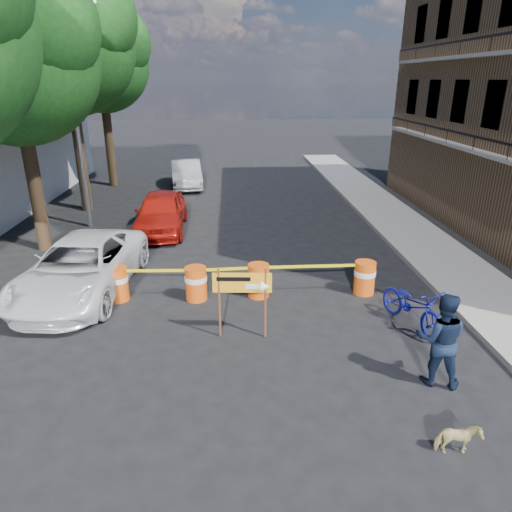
{
  "coord_description": "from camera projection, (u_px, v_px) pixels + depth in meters",
  "views": [
    {
      "loc": [
        -0.47,
        -7.99,
        5.42
      ],
      "look_at": [
        0.13,
        2.58,
        1.3
      ],
      "focal_mm": 32.0,
      "sensor_mm": 36.0,
      "label": 1
    }
  ],
  "objects": [
    {
      "name": "ground",
      "position": [
        257.0,
        360.0,
        9.42
      ],
      "size": [
        120.0,
        120.0,
        0.0
      ],
      "primitive_type": "plane",
      "color": "black",
      "rests_on": "ground"
    },
    {
      "name": "sidewalk_east",
      "position": [
        430.0,
        249.0,
        15.31
      ],
      "size": [
        2.4,
        40.0,
        0.15
      ],
      "primitive_type": "cube",
      "color": "gray",
      "rests_on": "ground"
    },
    {
      "name": "tree_mid_a",
      "position": [
        14.0,
        58.0,
        13.4
      ],
      "size": [
        5.25,
        5.0,
        8.68
      ],
      "color": "#332316",
      "rests_on": "ground"
    },
    {
      "name": "tree_mid_b",
      "position": [
        67.0,
        43.0,
        17.79
      ],
      "size": [
        5.67,
        5.4,
        9.62
      ],
      "color": "#332316",
      "rests_on": "ground"
    },
    {
      "name": "tree_far",
      "position": [
        101.0,
        62.0,
        22.63
      ],
      "size": [
        5.04,
        4.8,
        8.84
      ],
      "color": "#332316",
      "rests_on": "ground"
    },
    {
      "name": "streetlamp",
      "position": [
        76.0,
        110.0,
        16.36
      ],
      "size": [
        1.25,
        0.18,
        8.0
      ],
      "color": "gray",
      "rests_on": "ground"
    },
    {
      "name": "barrel_far_left",
      "position": [
        117.0,
        283.0,
        11.83
      ],
      "size": [
        0.58,
        0.58,
        0.9
      ],
      "color": "#C9510B",
      "rests_on": "ground"
    },
    {
      "name": "barrel_mid_left",
      "position": [
        196.0,
        283.0,
        11.86
      ],
      "size": [
        0.58,
        0.58,
        0.9
      ],
      "color": "#C9510B",
      "rests_on": "ground"
    },
    {
      "name": "barrel_mid_right",
      "position": [
        258.0,
        280.0,
        12.03
      ],
      "size": [
        0.58,
        0.58,
        0.9
      ],
      "color": "#C9510B",
      "rests_on": "ground"
    },
    {
      "name": "barrel_far_right",
      "position": [
        364.0,
        277.0,
        12.2
      ],
      "size": [
        0.58,
        0.58,
        0.9
      ],
      "color": "#C9510B",
      "rests_on": "ground"
    },
    {
      "name": "detour_sign",
      "position": [
        249.0,
        288.0,
        9.84
      ],
      "size": [
        1.28,
        0.25,
        1.65
      ],
      "rotation": [
        0.0,
        0.0,
        -0.07
      ],
      "color": "#592D19",
      "rests_on": "ground"
    },
    {
      "name": "pedestrian",
      "position": [
        441.0,
        339.0,
        8.42
      ],
      "size": [
        1.08,
        0.96,
        1.86
      ],
      "primitive_type": "imported",
      "rotation": [
        0.0,
        0.0,
        2.81
      ],
      "color": "#111C33",
      "rests_on": "ground"
    },
    {
      "name": "bicycle",
      "position": [
        415.0,
        287.0,
        10.37
      ],
      "size": [
        1.02,
        1.24,
        2.02
      ],
      "primitive_type": "imported",
      "rotation": [
        0.0,
        0.0,
        0.35
      ],
      "color": "#161BB5",
      "rests_on": "ground"
    },
    {
      "name": "dog",
      "position": [
        458.0,
        440.0,
        6.96
      ],
      "size": [
        0.65,
        0.3,
        0.55
      ],
      "primitive_type": "imported",
      "rotation": [
        0.0,
        0.0,
        1.57
      ],
      "color": "#D2BF78",
      "rests_on": "ground"
    },
    {
      "name": "suv_white",
      "position": [
        81.0,
        267.0,
        12.17
      ],
      "size": [
        2.92,
        5.44,
        1.45
      ],
      "primitive_type": "imported",
      "rotation": [
        0.0,
        0.0,
        -0.1
      ],
      "color": "white",
      "rests_on": "ground"
    },
    {
      "name": "sedan_red",
      "position": [
        161.0,
        212.0,
        17.18
      ],
      "size": [
        1.85,
        4.38,
        1.48
      ],
      "primitive_type": "imported",
      "rotation": [
        0.0,
        0.0,
        0.02
      ],
      "color": "#A8160E",
      "rests_on": "ground"
    },
    {
      "name": "sedan_silver",
      "position": [
        186.0,
        174.0,
        24.28
      ],
      "size": [
        2.02,
        4.42,
        1.41
      ],
      "primitive_type": "imported",
      "rotation": [
        0.0,
        0.0,
        0.13
      ],
      "color": "#AAACB1",
      "rests_on": "ground"
    }
  ]
}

